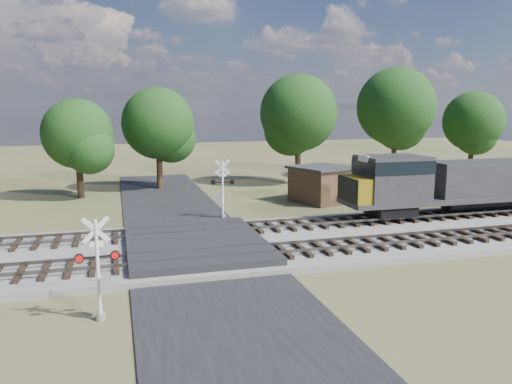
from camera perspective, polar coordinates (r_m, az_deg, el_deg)
name	(u,v)px	position (r m, az deg, el deg)	size (l,w,h in m)	color
ground	(197,253)	(26.00, -6.75, -6.97)	(160.00, 160.00, 0.00)	#3F4726
ballast_bed	(368,235)	(29.57, 12.66, -4.79)	(140.00, 10.00, 0.30)	gray
road	(197,253)	(25.98, -6.75, -6.89)	(7.00, 60.00, 0.08)	black
crossing_panel	(195,245)	(26.38, -6.93, -6.01)	(7.00, 9.00, 0.62)	#262628
track_near	(267,252)	(24.67, 1.21, -6.82)	(140.00, 2.60, 0.33)	black
track_far	(242,228)	(29.33, -1.65, -4.14)	(140.00, 2.60, 0.33)	black
crossing_signal_near	(101,277)	(18.45, -17.32, -9.31)	(1.51, 0.33, 3.75)	silver
crossing_signal_far	(221,194)	(33.42, -3.97, -0.25)	(1.60, 0.42, 4.00)	silver
equipment_shed	(321,184)	(39.64, 7.49, 0.93)	(5.37, 5.37, 2.83)	#482B1E
treeline	(236,117)	(47.04, -2.26, 8.58)	(82.19, 9.93, 11.45)	black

